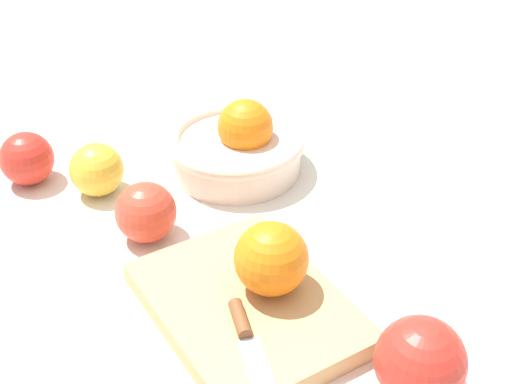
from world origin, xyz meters
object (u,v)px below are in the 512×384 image
bowl (237,146)px  apple_front_left (27,159)px  apple_back_right (420,361)px  knife (248,346)px  apple_front_left_2 (97,170)px  orange_on_board (271,259)px  apple_mid_left (146,212)px  cutting_board (247,306)px

bowl → apple_front_left: (-0.09, -0.26, -0.00)m
apple_front_left → apple_back_right: bearing=25.8°
knife → apple_front_left_2: 0.35m
orange_on_board → apple_mid_left: (-0.16, -0.08, -0.03)m
apple_front_left → apple_back_right: apple_back_right is taller
bowl → orange_on_board: 0.27m
cutting_board → apple_front_left_2: size_ratio=3.37×
bowl → apple_mid_left: size_ratio=2.58×
cutting_board → apple_back_right: 0.18m
knife → apple_back_right: (0.09, 0.12, 0.01)m
orange_on_board → apple_front_left: orange_on_board is taller
apple_back_right → apple_front_left_2: 0.47m
orange_on_board → knife: 0.09m
cutting_board → knife: 0.07m
apple_front_left_2 → apple_front_left: bearing=-130.7°
apple_front_left_2 → apple_mid_left: (0.12, 0.03, 0.00)m
cutting_board → apple_front_left: (-0.35, -0.15, 0.02)m
orange_on_board → apple_mid_left: orange_on_board is taller
apple_front_left → bowl: bearing=70.5°
apple_front_left → apple_front_left_2: size_ratio=1.02×
apple_back_right → apple_front_left_2: (-0.44, -0.17, -0.01)m
bowl → knife: (0.32, -0.14, -0.01)m
orange_on_board → apple_front_left: size_ratio=1.09×
bowl → apple_mid_left: (0.09, -0.16, 0.00)m
cutting_board → apple_front_left_2: apple_front_left_2 is taller
cutting_board → knife: size_ratio=1.49×
knife → apple_front_left: size_ratio=2.22×
apple_front_left → cutting_board: bearing=23.3°
apple_back_right → bowl: bearing=178.3°
orange_on_board → apple_back_right: (0.16, 0.07, -0.02)m
cutting_board → apple_front_left_2: 0.29m
orange_on_board → apple_front_left_2: 0.30m
apple_back_right → knife: bearing=-127.4°
bowl → apple_front_left_2: bowl is taller
cutting_board → apple_front_left: bearing=-156.7°
apple_front_left_2 → knife: bearing=7.8°
bowl → cutting_board: bowl is taller
apple_back_right → apple_front_left_2: bearing=-158.9°
apple_front_left → apple_mid_left: bearing=29.1°
orange_on_board → apple_front_left_2: (-0.28, -0.10, -0.03)m
apple_mid_left → apple_front_left: bearing=-150.9°
bowl → knife: bearing=-22.9°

